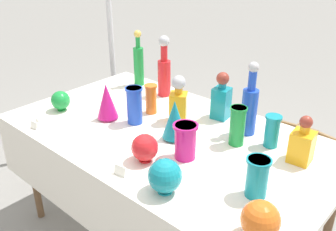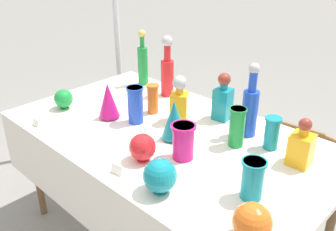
{
  "view_description": "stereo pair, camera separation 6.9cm",
  "coord_description": "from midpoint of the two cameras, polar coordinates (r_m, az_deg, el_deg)",
  "views": [
    {
      "loc": [
        1.16,
        -1.3,
        1.71
      ],
      "look_at": [
        0.0,
        0.0,
        0.86
      ],
      "focal_mm": 40.0,
      "sensor_mm": 36.0,
      "label": 1
    },
    {
      "loc": [
        1.21,
        -1.26,
        1.71
      ],
      "look_at": [
        0.0,
        0.0,
        0.86
      ],
      "focal_mm": 40.0,
      "sensor_mm": 36.0,
      "label": 2
    }
  ],
  "objects": [
    {
      "name": "display_table",
      "position": [
        2.0,
        0.17,
        -4.56
      ],
      "size": [
        1.77,
        1.02,
        0.76
      ],
      "color": "white",
      "rests_on": "ground"
    },
    {
      "name": "slender_vase_3",
      "position": [
        1.89,
        16.57,
        -2.43
      ],
      "size": [
        0.08,
        0.08,
        0.17
      ],
      "color": "teal",
      "rests_on": "display_table"
    },
    {
      "name": "slender_vase_5",
      "position": [
        1.73,
        3.48,
        -3.81
      ],
      "size": [
        0.12,
        0.12,
        0.17
      ],
      "color": "#C61972",
      "rests_on": "display_table"
    },
    {
      "name": "canopy_pole",
      "position": [
        3.09,
        -7.17,
        12.77
      ],
      "size": [
        0.18,
        0.18,
        2.55
      ],
      "color": "silver",
      "rests_on": "ground"
    },
    {
      "name": "round_bowl_3",
      "position": [
        1.52,
        0.08,
        -9.19
      ],
      "size": [
        0.14,
        0.14,
        0.15
      ],
      "color": "teal",
      "rests_on": "display_table"
    },
    {
      "name": "slender_vase_2",
      "position": [
        1.53,
        14.05,
        -9.25
      ],
      "size": [
        0.1,
        0.1,
        0.17
      ],
      "color": "teal",
      "rests_on": "display_table"
    },
    {
      "name": "round_bowl_0",
      "position": [
        2.31,
        -14.81,
        2.47
      ],
      "size": [
        0.11,
        0.11,
        0.12
      ],
      "color": "#198C38",
      "rests_on": "display_table"
    },
    {
      "name": "slender_vase_4",
      "position": [
        2.17,
        -1.44,
        2.72
      ],
      "size": [
        0.07,
        0.07,
        0.17
      ],
      "color": "orange",
      "rests_on": "display_table"
    },
    {
      "name": "cardboard_box_behind_left",
      "position": [
        3.13,
        22.52,
        -6.58
      ],
      "size": [
        0.49,
        0.39,
        0.34
      ],
      "color": "tan",
      "rests_on": "ground"
    },
    {
      "name": "square_decanter_1",
      "position": [
        2.05,
        2.7,
        2.14
      ],
      "size": [
        0.13,
        0.13,
        0.27
      ],
      "color": "orange",
      "rests_on": "display_table"
    },
    {
      "name": "price_tag_center",
      "position": [
        1.66,
        -6.64,
        -8.19
      ],
      "size": [
        0.06,
        0.02,
        0.05
      ],
      "primitive_type": "cube",
      "rotation": [
        -0.21,
        0.0,
        0.16
      ],
      "color": "white",
      "rests_on": "display_table"
    },
    {
      "name": "round_bowl_1",
      "position": [
        1.35,
        14.21,
        -15.53
      ],
      "size": [
        0.14,
        0.14,
        0.15
      ],
      "color": "orange",
      "rests_on": "display_table"
    },
    {
      "name": "fluted_vase_1",
      "position": [
        1.88,
        1.98,
        -0.63
      ],
      "size": [
        0.13,
        0.13,
        0.21
      ],
      "color": "teal",
      "rests_on": "display_table"
    },
    {
      "name": "tall_bottle_1",
      "position": [
        2.58,
        -3.11,
        8.09
      ],
      "size": [
        0.07,
        0.07,
        0.38
      ],
      "color": "#198C38",
      "rests_on": "display_table"
    },
    {
      "name": "tall_bottle_2",
      "position": [
        2.39,
        0.72,
        6.89
      ],
      "size": [
        0.08,
        0.08,
        0.39
      ],
      "color": "red",
      "rests_on": "display_table"
    },
    {
      "name": "fluted_vase_0",
      "position": [
        2.12,
        -8.16,
        2.31
      ],
      "size": [
        0.12,
        0.12,
        0.21
      ],
      "color": "#C61972",
      "rests_on": "display_table"
    },
    {
      "name": "slender_vase_1",
      "position": [
        2.06,
        -4.04,
        1.78
      ],
      "size": [
        0.1,
        0.1,
        0.21
      ],
      "color": "blue",
      "rests_on": "display_table"
    },
    {
      "name": "cardboard_box_behind_right",
      "position": [
        3.15,
        18.92,
        -5.53
      ],
      "size": [
        0.45,
        0.39,
        0.36
      ],
      "color": "tan",
      "rests_on": "ground"
    },
    {
      "name": "price_tag_left",
      "position": [
        2.19,
        -18.11,
        -0.64
      ],
      "size": [
        0.05,
        0.02,
        0.04
      ],
      "primitive_type": "cube",
      "rotation": [
        -0.21,
        0.0,
        -0.23
      ],
      "color": "white",
      "rests_on": "display_table"
    },
    {
      "name": "tall_bottle_0",
      "position": [
        1.95,
        13.4,
        1.26
      ],
      "size": [
        0.08,
        0.08,
        0.39
      ],
      "color": "blue",
      "rests_on": "display_table"
    },
    {
      "name": "price_tag_right",
      "position": [
        2.16,
        -18.6,
        -1.08
      ],
      "size": [
        0.05,
        0.02,
        0.04
      ],
      "primitive_type": "cube",
      "rotation": [
        -0.21,
        0.0,
        0.11
      ],
      "color": "white",
      "rests_on": "display_table"
    },
    {
      "name": "square_decanter_0",
      "position": [
        1.8,
        20.7,
        -4.41
      ],
      "size": [
        0.11,
        0.11,
        0.23
      ],
      "color": "orange",
      "rests_on": "display_table"
    },
    {
      "name": "square_decanter_2",
      "position": [
        2.11,
        9.29,
        2.52
      ],
      "size": [
        0.1,
        0.1,
        0.27
      ],
      "color": "teal",
      "rests_on": "display_table"
    },
    {
      "name": "round_bowl_2",
      "position": [
        1.72,
        -2.77,
        -4.85
      ],
      "size": [
        0.13,
        0.13,
        0.13
      ],
      "color": "red",
      "rests_on": "display_table"
    },
    {
      "name": "slender_vase_0",
      "position": [
        1.86,
        11.5,
        -1.59
      ],
      "size": [
        0.09,
        0.09,
        0.2
      ],
      "color": "#198C38",
      "rests_on": "display_table"
    }
  ]
}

